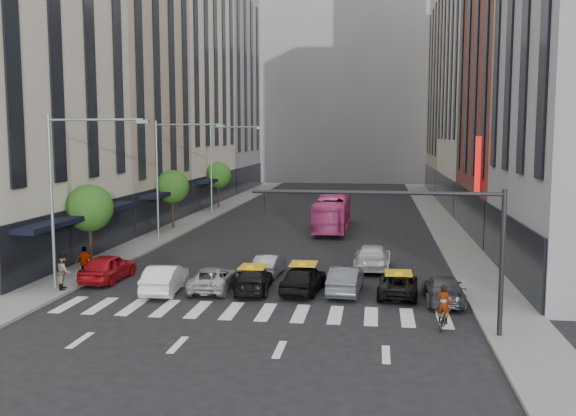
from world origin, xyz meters
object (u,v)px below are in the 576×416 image
at_px(streetlamp_far, 220,157).
at_px(bus, 332,213).
at_px(car_white_front, 165,278).
at_px(taxi_left, 253,279).
at_px(taxi_center, 304,278).
at_px(car_red, 108,267).
at_px(pedestrian_far, 85,263).
at_px(streetlamp_mid, 169,164).
at_px(pedestrian_near, 64,271).
at_px(motorcycle, 443,320).
at_px(streetlamp_near, 68,178).

bearing_deg(streetlamp_far, bus, -36.50).
xyz_separation_m(car_white_front, bus, (7.04, 22.73, 0.78)).
relative_size(streetlamp_far, bus, 0.83).
distance_m(taxi_left, taxi_center, 2.63).
bearing_deg(car_red, taxi_left, 173.41).
distance_m(streetlamp_far, pedestrian_far, 30.16).
xyz_separation_m(car_red, car_white_front, (4.00, -2.07, -0.04)).
bearing_deg(streetlamp_mid, pedestrian_far, -91.48).
relative_size(streetlamp_mid, pedestrian_near, 4.83).
distance_m(taxi_center, pedestrian_near, 12.39).
distance_m(car_white_front, motorcycle, 14.30).
bearing_deg(taxi_center, taxi_left, 10.00).
distance_m(streetlamp_far, car_white_front, 32.31).
distance_m(streetlamp_far, motorcycle, 40.80).
distance_m(car_white_front, taxi_center, 7.15).
bearing_deg(streetlamp_far, car_white_front, -81.26).
distance_m(car_white_front, taxi_left, 4.54).
distance_m(taxi_left, pedestrian_far, 9.71).
bearing_deg(car_white_front, streetlamp_far, -85.07).
bearing_deg(streetlamp_mid, car_red, -86.41).
bearing_deg(motorcycle, car_white_front, -3.96).
bearing_deg(bus, pedestrian_near, 62.40).
bearing_deg(streetlamp_near, streetlamp_far, 90.00).
xyz_separation_m(streetlamp_mid, taxi_left, (9.30, -14.69, -5.26)).
relative_size(streetlamp_near, streetlamp_mid, 1.00).
xyz_separation_m(bus, motorcycle, (6.55, -27.18, -1.11)).
xyz_separation_m(streetlamp_near, car_white_front, (4.84, 0.48, -5.18)).
bearing_deg(car_red, bus, -116.38).
distance_m(bus, pedestrian_far, 24.29).
relative_size(streetlamp_far, car_red, 2.01).
xyz_separation_m(streetlamp_near, streetlamp_mid, (0.00, 16.00, 0.00)).
relative_size(taxi_center, pedestrian_near, 2.34).
bearing_deg(taxi_center, motorcycle, 147.64).
bearing_deg(motorcycle, pedestrian_near, 2.65).
distance_m(motorcycle, pedestrian_far, 19.80).
bearing_deg(pedestrian_far, motorcycle, 151.41).
height_order(streetlamp_mid, pedestrian_near, streetlamp_mid).
relative_size(taxi_center, pedestrian_far, 2.42).
height_order(streetlamp_near, taxi_center, streetlamp_near).
bearing_deg(taxi_left, motorcycle, 145.07).
relative_size(car_red, taxi_left, 1.02).
bearing_deg(taxi_center, car_white_front, 15.01).
relative_size(streetlamp_near, taxi_left, 2.04).
distance_m(pedestrian_near, pedestrian_far, 2.38).
bearing_deg(taxi_left, streetlamp_far, -78.01).
bearing_deg(pedestrian_near, taxi_center, -100.78).
distance_m(taxi_center, pedestrian_far, 12.32).
xyz_separation_m(streetlamp_near, taxi_left, (9.30, 1.31, -5.26)).
height_order(streetlamp_mid, car_red, streetlamp_mid).
xyz_separation_m(bus, pedestrian_near, (-12.24, -23.35, -0.43)).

